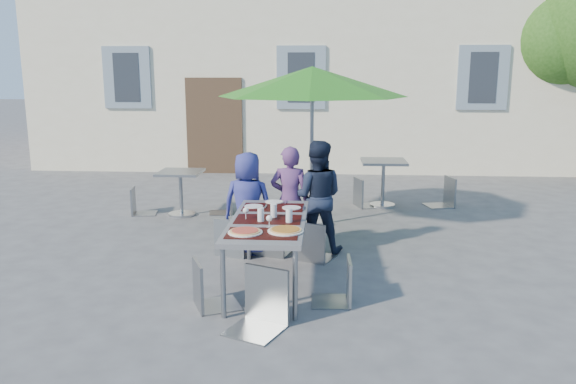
# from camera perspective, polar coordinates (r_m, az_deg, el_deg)

# --- Properties ---
(ground) EXTENTS (90.00, 90.00, 0.00)m
(ground) POSITION_cam_1_polar(r_m,az_deg,el_deg) (5.86, -2.25, -11.02)
(ground) COLOR #49494C
(ground) RESTS_ON ground
(dining_table) EXTENTS (0.80, 1.85, 0.76)m
(dining_table) POSITION_cam_1_polar(r_m,az_deg,el_deg) (6.05, -2.02, -3.30)
(dining_table) COLOR #47474C
(dining_table) RESTS_ON ground
(pizza_near_left) EXTENTS (0.34, 0.34, 0.03)m
(pizza_near_left) POSITION_cam_1_polar(r_m,az_deg,el_deg) (5.52, -4.38, -4.02)
(pizza_near_left) COLOR white
(pizza_near_left) RESTS_ON dining_table
(pizza_near_right) EXTENTS (0.36, 0.36, 0.03)m
(pizza_near_right) POSITION_cam_1_polar(r_m,az_deg,el_deg) (5.55, -0.25, -3.90)
(pizza_near_right) COLOR white
(pizza_near_right) RESTS_ON dining_table
(glassware) EXTENTS (0.54, 0.49, 0.15)m
(glassware) POSITION_cam_1_polar(r_m,az_deg,el_deg) (5.95, -1.74, -2.24)
(glassware) COLOR silver
(glassware) RESTS_ON dining_table
(place_settings) EXTENTS (0.71, 0.51, 0.01)m
(place_settings) POSITION_cam_1_polar(r_m,az_deg,el_deg) (6.64, -1.49, -1.34)
(place_settings) COLOR white
(place_settings) RESTS_ON dining_table
(child_0) EXTENTS (0.70, 0.51, 1.33)m
(child_0) POSITION_cam_1_polar(r_m,az_deg,el_deg) (7.16, -4.11, -1.19)
(child_0) COLOR navy
(child_0) RESTS_ON ground
(child_1) EXTENTS (0.53, 0.36, 1.39)m
(child_1) POSITION_cam_1_polar(r_m,az_deg,el_deg) (7.21, 0.19, -0.80)
(child_1) COLOR #583268
(child_1) RESTS_ON ground
(child_2) EXTENTS (0.73, 0.44, 1.46)m
(child_2) POSITION_cam_1_polar(r_m,az_deg,el_deg) (7.26, 2.92, -0.46)
(child_2) COLOR #182035
(child_2) RESTS_ON ground
(chair_0) EXTENTS (0.52, 0.52, 0.94)m
(chair_0) POSITION_cam_1_polar(r_m,az_deg,el_deg) (7.14, -5.70, -2.22)
(chair_0) COLOR #8E9599
(chair_0) RESTS_ON ground
(chair_1) EXTENTS (0.56, 0.56, 1.03)m
(chair_1) POSITION_cam_1_polar(r_m,az_deg,el_deg) (7.12, -1.83, -1.73)
(chair_1) COLOR gray
(chair_1) RESTS_ON ground
(chair_2) EXTENTS (0.56, 0.56, 0.95)m
(chair_2) POSITION_cam_1_polar(r_m,az_deg,el_deg) (6.91, 2.57, -2.57)
(chair_2) COLOR gray
(chair_2) RESTS_ON ground
(chair_3) EXTENTS (0.55, 0.54, 0.93)m
(chair_3) POSITION_cam_1_polar(r_m,az_deg,el_deg) (5.58, -8.24, -6.41)
(chair_3) COLOR gray
(chair_3) RESTS_ON ground
(chair_4) EXTENTS (0.40, 0.40, 0.88)m
(chair_4) POSITION_cam_1_polar(r_m,az_deg,el_deg) (5.67, 5.34, -6.35)
(chair_4) COLOR gray
(chair_4) RESTS_ON ground
(chair_5) EXTENTS (0.60, 0.61, 1.03)m
(chair_5) POSITION_cam_1_polar(r_m,az_deg,el_deg) (5.09, -2.82, -7.27)
(chair_5) COLOR gray
(chair_5) RESTS_ON ground
(patio_umbrella) EXTENTS (2.79, 2.79, 2.39)m
(patio_umbrella) POSITION_cam_1_polar(r_m,az_deg,el_deg) (8.32, 2.48, 11.03)
(patio_umbrella) COLOR #B9BBC1
(patio_umbrella) RESTS_ON ground
(cafe_table_0) EXTENTS (0.69, 0.69, 0.74)m
(cafe_table_0) POSITION_cam_1_polar(r_m,az_deg,el_deg) (9.30, -10.85, 0.65)
(cafe_table_0) COLOR #B9BBC1
(cafe_table_0) RESTS_ON ground
(bg_chair_l_0) EXTENTS (0.44, 0.44, 0.85)m
(bg_chair_l_0) POSITION_cam_1_polar(r_m,az_deg,el_deg) (9.55, -15.00, 0.70)
(bg_chair_l_0) COLOR gray
(bg_chair_l_0) RESTS_ON ground
(bg_chair_r_0) EXTENTS (0.44, 0.44, 0.84)m
(bg_chair_r_0) POSITION_cam_1_polar(r_m,az_deg,el_deg) (9.34, -6.39, 0.77)
(bg_chair_r_0) COLOR gray
(bg_chair_r_0) RESTS_ON ground
(cafe_table_1) EXTENTS (0.76, 0.76, 0.82)m
(cafe_table_1) POSITION_cam_1_polar(r_m,az_deg,el_deg) (9.90, 9.66, 1.87)
(cafe_table_1) COLOR #B9BBC1
(cafe_table_1) RESTS_ON ground
(bg_chair_l_1) EXTENTS (0.54, 0.54, 0.96)m
(bg_chair_l_1) POSITION_cam_1_polar(r_m,az_deg,el_deg) (9.84, 7.75, 1.72)
(bg_chair_l_1) COLOR gray
(bg_chair_l_1) RESTS_ON ground
(bg_chair_r_1) EXTENTS (0.53, 0.52, 0.98)m
(bg_chair_r_1) POSITION_cam_1_polar(r_m,az_deg,el_deg) (10.16, 15.70, 1.78)
(bg_chair_r_1) COLOR gray
(bg_chair_r_1) RESTS_ON ground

